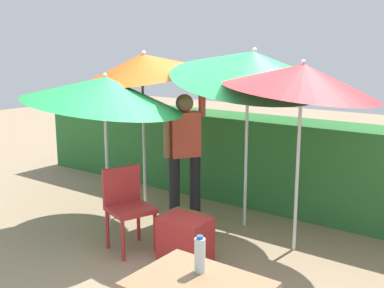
% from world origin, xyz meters
% --- Properties ---
extents(ground_plane, '(24.00, 24.00, 0.00)m').
position_xyz_m(ground_plane, '(0.00, 0.00, 0.00)').
color(ground_plane, '#9E8466').
extents(hedge_row, '(8.00, 0.70, 1.21)m').
position_xyz_m(hedge_row, '(0.00, 1.85, 0.61)').
color(hedge_row, '#2D7033').
rests_on(hedge_row, ground_plane).
extents(umbrella_rainbow, '(1.97, 1.92, 2.42)m').
position_xyz_m(umbrella_rainbow, '(0.34, 1.00, 1.95)').
color(umbrella_rainbow, silver).
rests_on(umbrella_rainbow, ground_plane).
extents(umbrella_orange, '(1.61, 1.62, 2.23)m').
position_xyz_m(umbrella_orange, '(-1.07, 0.69, 1.94)').
color(umbrella_orange, silver).
rests_on(umbrella_orange, ground_plane).
extents(umbrella_yellow, '(1.64, 1.62, 2.10)m').
position_xyz_m(umbrella_yellow, '(1.11, 0.69, 1.85)').
color(umbrella_yellow, silver).
rests_on(umbrella_yellow, ground_plane).
extents(umbrella_navy, '(1.91, 1.89, 1.99)m').
position_xyz_m(umbrella_navy, '(-0.98, -0.07, 1.66)').
color(umbrella_navy, silver).
rests_on(umbrella_navy, ground_plane).
extents(person_vendor, '(0.38, 0.51, 1.88)m').
position_xyz_m(person_vendor, '(-0.43, 0.73, 0.93)').
color(person_vendor, black).
rests_on(person_vendor, ground_plane).
extents(chair_plastic, '(0.56, 0.56, 0.89)m').
position_xyz_m(chair_plastic, '(-0.37, -0.37, 0.51)').
color(chair_plastic, '#B72D2D').
rests_on(chair_plastic, ground_plane).
extents(cooler_box, '(0.50, 0.36, 0.48)m').
position_xyz_m(cooler_box, '(0.34, -0.28, 0.24)').
color(cooler_box, red).
rests_on(cooler_box, ground_plane).
extents(crate_cardboard, '(0.43, 0.39, 0.30)m').
position_xyz_m(crate_cardboard, '(-0.02, 0.15, 0.15)').
color(crate_cardboard, '#9E7A4C').
rests_on(crate_cardboard, ground_plane).
extents(bottle_water, '(0.07, 0.07, 0.24)m').
position_xyz_m(bottle_water, '(1.47, -1.62, 0.90)').
color(bottle_water, silver).
rests_on(bottle_water, folding_table).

